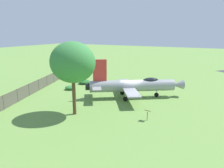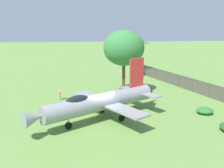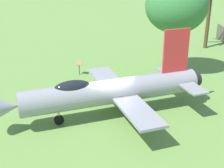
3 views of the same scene
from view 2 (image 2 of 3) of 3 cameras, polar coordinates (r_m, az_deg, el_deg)
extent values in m
plane|color=#668E42|center=(23.49, -2.36, -7.96)|extent=(200.00, 200.00, 0.00)
cylinder|color=gray|center=(22.93, -2.40, -4.08)|extent=(10.38, 7.60, 1.54)
cone|color=gray|center=(20.07, -17.20, -7.32)|extent=(2.06, 1.98, 1.31)
cylinder|color=black|center=(26.75, 7.95, -1.62)|extent=(1.01, 1.10, 0.93)
ellipsoid|color=black|center=(21.42, -7.85, -3.65)|extent=(2.33, 1.97, 0.84)
cube|color=red|center=(25.12, 5.56, 2.59)|extent=(1.58, 1.11, 2.84)
cube|color=gray|center=(21.30, 3.30, -6.04)|extent=(3.56, 4.23, 0.16)
cube|color=gray|center=(25.48, -5.06, -2.76)|extent=(3.56, 4.23, 0.16)
cube|color=gray|center=(24.79, 8.91, -2.51)|extent=(1.91, 2.11, 0.10)
cube|color=gray|center=(27.06, 3.70, -1.00)|extent=(1.91, 2.11, 0.10)
cylinder|color=#A5A8AD|center=(21.46, -9.84, -7.70)|extent=(0.12, 0.12, 1.21)
cylinder|color=black|center=(21.68, -9.78, -9.20)|extent=(0.60, 0.48, 0.60)
cylinder|color=#A5A8AD|center=(22.76, 2.16, -6.24)|extent=(0.12, 0.12, 1.21)
cylinder|color=black|center=(22.97, 2.15, -7.67)|extent=(0.60, 0.48, 0.60)
cylinder|color=#A5A8AD|center=(24.94, -2.27, -4.45)|extent=(0.12, 0.12, 1.21)
cylinder|color=black|center=(25.13, -2.26, -5.77)|extent=(0.60, 0.48, 0.60)
cylinder|color=brown|center=(31.33, 2.63, 1.67)|extent=(0.38, 0.38, 4.34)
ellipsoid|color=#387F3D|center=(30.79, 2.70, 8.11)|extent=(4.96, 4.29, 4.32)
cylinder|color=brown|center=(40.18, 5.19, 5.55)|extent=(0.39, 0.39, 6.10)
cube|color=#235B26|center=(39.57, 3.70, 9.60)|extent=(2.04, 0.48, 1.07)
cube|color=#235B26|center=(39.04, 4.91, 9.53)|extent=(0.94, 1.57, 0.77)
cube|color=#235B26|center=(39.06, 6.62, 9.49)|extent=(1.63, 2.06, 0.71)
cube|color=#235B26|center=(39.96, 6.96, 9.57)|extent=(2.22, 0.54, 0.84)
cube|color=#235B26|center=(40.64, 5.68, 9.67)|extent=(0.95, 1.37, 0.79)
cube|color=#235B26|center=(40.61, 4.18, 9.70)|extent=(1.29, 1.62, 1.13)
cylinder|color=#4C4238|center=(32.12, 21.02, -1.33)|extent=(0.08, 0.08, 1.73)
cylinder|color=#4C4238|center=(34.08, 17.70, -0.24)|extent=(0.08, 0.08, 1.73)
cylinder|color=#4C4238|center=(36.15, 14.76, 0.73)|extent=(0.08, 0.08, 1.73)
cylinder|color=#4C4238|center=(38.32, 12.14, 1.58)|extent=(0.08, 0.08, 1.73)
cylinder|color=#4C4238|center=(40.57, 9.81, 2.34)|extent=(0.08, 0.08, 1.73)
cylinder|color=#4C4238|center=(42.88, 7.72, 3.02)|extent=(0.08, 0.08, 1.73)
cylinder|color=#4C4238|center=(45.25, 5.85, 3.63)|extent=(0.08, 0.08, 1.73)
ellipsoid|color=#2D7033|center=(26.40, 20.16, -5.64)|extent=(1.62, 1.50, 0.62)
cylinder|color=#333333|center=(29.63, -11.55, -2.72)|extent=(0.06, 0.06, 0.90)
cube|color=olive|center=(29.48, -11.60, -1.65)|extent=(0.61, 0.42, 0.25)
camera|label=1|loc=(49.27, -17.28, 13.23)|focal=34.94mm
camera|label=3|loc=(6.69, 52.28, 19.81)|focal=52.22mm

